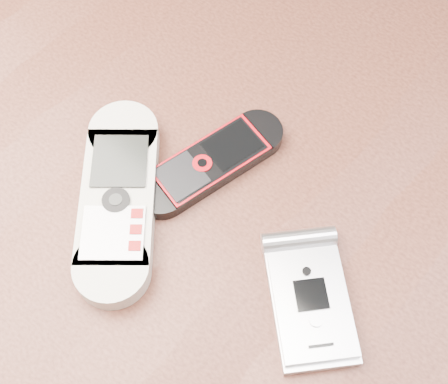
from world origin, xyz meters
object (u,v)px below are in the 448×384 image
Objects in this scene: table at (220,245)px; motorola_razr at (311,302)px; nokia_black_red at (211,162)px; nokia_white at (118,198)px.

motorola_razr is (0.11, -0.03, 0.11)m from table.
nokia_black_red is (-0.02, 0.02, 0.11)m from table.
table is 10.98× the size of motorola_razr.
nokia_white is (-0.06, -0.06, 0.12)m from table.
table is 0.16m from motorola_razr.
nokia_white is at bearing -133.94° from table.
table is 8.67× the size of nokia_black_red.
table is 0.14m from nokia_white.
nokia_white reaches higher than table.
motorola_razr is at bearing -29.69° from nokia_white.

